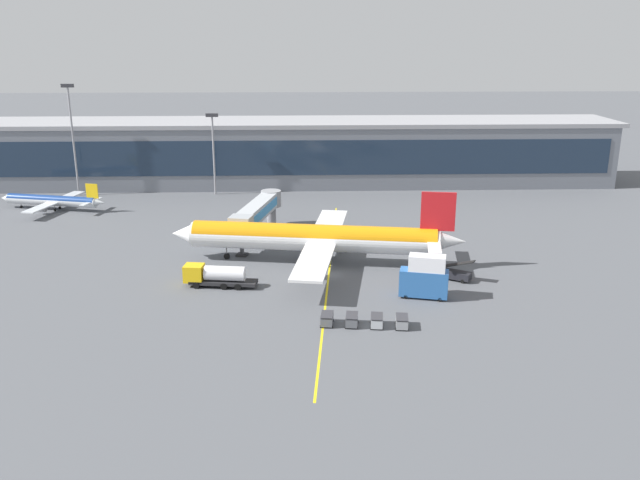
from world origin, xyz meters
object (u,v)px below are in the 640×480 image
object	(u,v)px
belt_loader	(451,273)
baggage_cart_3	(402,322)
baggage_cart_0	(327,319)
fuel_tanker	(215,275)
main_airliner	(315,238)
catering_lift	(425,277)
commuter_jet_far	(52,200)
baggage_cart_2	(377,321)
baggage_cart_1	(352,320)

from	to	relation	value
belt_loader	baggage_cart_3	world-z (taller)	belt_loader
baggage_cart_0	baggage_cart_3	distance (m)	9.60
fuel_tanker	baggage_cart_3	world-z (taller)	fuel_tanker
main_airliner	catering_lift	distance (m)	21.79
fuel_tanker	catering_lift	bearing A→B (deg)	-10.19
belt_loader	commuter_jet_far	bearing A→B (deg)	149.29
main_airliner	baggage_cart_2	xyz separation A→B (m)	(7.22, -25.30, -3.51)
baggage_cart_0	catering_lift	bearing A→B (deg)	31.85
catering_lift	belt_loader	size ratio (longest dim) A/B	1.10
belt_loader	baggage_cart_0	bearing A→B (deg)	-140.81
baggage_cart_0	baggage_cart_2	size ratio (longest dim) A/B	1.00
baggage_cart_2	baggage_cart_3	xyz separation A→B (m)	(3.18, -0.39, 0.00)
catering_lift	baggage_cart_0	distance (m)	16.90
fuel_tanker	baggage_cart_1	bearing A→B (deg)	-37.50
fuel_tanker	catering_lift	size ratio (longest dim) A/B	1.53
belt_loader	baggage_cart_3	distance (m)	20.08
catering_lift	baggage_cart_2	size ratio (longest dim) A/B	2.56
baggage_cart_3	fuel_tanker	bearing A→B (deg)	148.76
catering_lift	baggage_cart_1	bearing A→B (deg)	-140.12
belt_loader	commuter_jet_far	distance (m)	88.19
baggage_cart_2	baggage_cart_3	bearing A→B (deg)	-7.07
baggage_cart_1	catering_lift	bearing A→B (deg)	39.88
main_airliner	fuel_tanker	size ratio (longest dim) A/B	4.37
catering_lift	commuter_jet_far	bearing A→B (deg)	143.35
fuel_tanker	commuter_jet_far	bearing A→B (deg)	130.57
fuel_tanker	baggage_cart_2	size ratio (longest dim) A/B	3.91
main_airliner	baggage_cart_3	size ratio (longest dim) A/B	17.09
catering_lift	commuter_jet_far	size ratio (longest dim) A/B	0.30
baggage_cart_1	commuter_jet_far	distance (m)	85.42
baggage_cart_0	commuter_jet_far	size ratio (longest dim) A/B	0.12
fuel_tanker	commuter_jet_far	size ratio (longest dim) A/B	0.46
main_airliner	baggage_cart_0	world-z (taller)	main_airliner
baggage_cart_0	fuel_tanker	bearing A→B (deg)	138.16
baggage_cart_3	belt_loader	bearing A→B (deg)	59.39
catering_lift	baggage_cart_1	xyz separation A→B (m)	(-11.05, -9.23, -2.28)
main_airliner	baggage_cart_2	size ratio (longest dim) A/B	17.09
baggage_cart_0	baggage_cart_1	distance (m)	3.20
belt_loader	baggage_cart_2	size ratio (longest dim) A/B	2.33
main_airliner	baggage_cart_0	xyz separation A→B (m)	(0.87, -24.51, -3.51)
belt_loader	baggage_cart_0	xyz separation A→B (m)	(-19.75, -16.10, -0.21)
main_airliner	commuter_jet_far	bearing A→B (deg)	146.43
fuel_tanker	baggage_cart_0	world-z (taller)	fuel_tanker
baggage_cart_0	baggage_cart_3	xyz separation A→B (m)	(9.53, -1.18, 0.00)
baggage_cart_1	baggage_cart_3	bearing A→B (deg)	-7.07
baggage_cart_3	baggage_cart_1	bearing A→B (deg)	172.93
fuel_tanker	baggage_cart_0	xyz separation A→B (m)	(15.92, -14.25, -0.96)
commuter_jet_far	catering_lift	bearing A→B (deg)	-36.65
fuel_tanker	baggage_cart_1	world-z (taller)	fuel_tanker
catering_lift	belt_loader	xyz separation A→B (m)	(5.53, 7.26, -2.07)
catering_lift	baggage_cart_3	distance (m)	11.30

